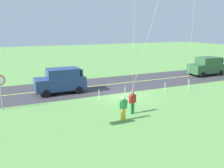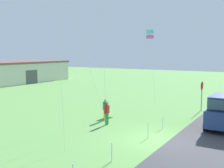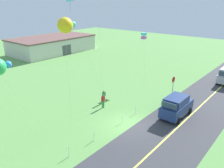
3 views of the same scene
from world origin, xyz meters
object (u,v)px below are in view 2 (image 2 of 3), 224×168
at_px(warehouse_distant, 11,72).
at_px(kite_green_far, 150,34).
at_px(person_adult_near, 105,109).
at_px(stop_sign, 202,90).
at_px(person_adult_companion, 107,113).

bearing_deg(warehouse_distant, kite_green_far, -100.49).
height_order(person_adult_near, warehouse_distant, warehouse_distant).
height_order(stop_sign, warehouse_distant, warehouse_distant).
distance_m(stop_sign, warehouse_distant, 33.97).
height_order(person_adult_near, person_adult_companion, same).
bearing_deg(warehouse_distant, stop_sign, -101.76).
height_order(kite_green_far, warehouse_distant, kite_green_far).
height_order(person_adult_companion, warehouse_distant, warehouse_distant).
bearing_deg(kite_green_far, stop_sign, -107.74).
xyz_separation_m(person_adult_near, kite_green_far, (8.86, 0.35, 5.96)).
relative_size(stop_sign, person_adult_near, 1.60).
relative_size(stop_sign, kite_green_far, 0.35).
bearing_deg(warehouse_distant, person_adult_companion, -117.67).
relative_size(person_adult_companion, kite_green_far, 0.22).
xyz_separation_m(person_adult_companion, warehouse_distant, (15.06, 28.72, 0.89)).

